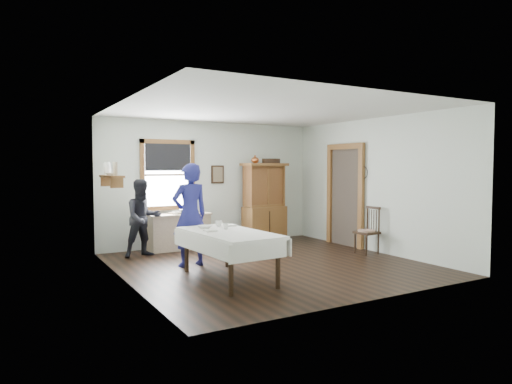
% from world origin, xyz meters
% --- Properties ---
extents(room, '(5.01, 5.01, 2.70)m').
position_xyz_m(room, '(0.00, 0.00, 1.35)').
color(room, black).
rests_on(room, ground).
extents(window, '(1.18, 0.07, 1.48)m').
position_xyz_m(window, '(-1.00, 2.46, 1.64)').
color(window, white).
rests_on(window, room).
extents(doorway, '(0.09, 1.14, 2.22)m').
position_xyz_m(doorway, '(2.46, 0.85, 1.16)').
color(doorway, '#443A31').
rests_on(doorway, room).
extents(wall_shelf, '(0.24, 1.00, 0.44)m').
position_xyz_m(wall_shelf, '(-2.37, 1.54, 1.57)').
color(wall_shelf, brown).
rests_on(wall_shelf, room).
extents(framed_picture, '(0.30, 0.04, 0.40)m').
position_xyz_m(framed_picture, '(0.15, 2.46, 1.55)').
color(framed_picture, black).
rests_on(framed_picture, room).
extents(rug_beater, '(0.01, 0.27, 0.27)m').
position_xyz_m(rug_beater, '(2.45, 0.30, 1.72)').
color(rug_beater, black).
rests_on(rug_beater, room).
extents(work_counter, '(1.32, 0.54, 0.75)m').
position_xyz_m(work_counter, '(-0.86, 2.20, 0.37)').
color(work_counter, '#C8B48A').
rests_on(work_counter, room).
extents(china_hutch, '(1.09, 0.59, 1.80)m').
position_xyz_m(china_hutch, '(1.20, 2.18, 0.90)').
color(china_hutch, brown).
rests_on(china_hutch, room).
extents(dining_table, '(1.10, 1.91, 0.74)m').
position_xyz_m(dining_table, '(-1.10, -0.61, 0.37)').
color(dining_table, white).
rests_on(dining_table, room).
extents(spindle_chair, '(0.46, 0.46, 0.94)m').
position_xyz_m(spindle_chair, '(2.18, -0.11, 0.47)').
color(spindle_chair, black).
rests_on(spindle_chair, room).
extents(pail, '(0.34, 0.34, 0.29)m').
position_xyz_m(pail, '(0.59, 1.73, 0.15)').
color(pail, gray).
rests_on(pail, room).
extents(wicker_basket, '(0.37, 0.30, 0.20)m').
position_xyz_m(wicker_basket, '(0.98, 1.72, 0.10)').
color(wicker_basket, tan).
rests_on(wicker_basket, room).
extents(woman_blue, '(0.63, 0.43, 1.65)m').
position_xyz_m(woman_blue, '(-1.26, 0.59, 0.82)').
color(woman_blue, navy).
rests_on(woman_blue, room).
extents(figure_dark, '(0.71, 0.57, 1.37)m').
position_xyz_m(figure_dark, '(-1.72, 1.83, 0.69)').
color(figure_dark, black).
rests_on(figure_dark, room).
extents(table_cup_a, '(0.15, 0.15, 0.09)m').
position_xyz_m(table_cup_a, '(-0.98, 0.02, 0.79)').
color(table_cup_a, white).
rests_on(table_cup_a, dining_table).
extents(table_cup_b, '(0.12, 0.12, 0.09)m').
position_xyz_m(table_cup_b, '(-1.02, -0.34, 0.79)').
color(table_cup_b, white).
rests_on(table_cup_b, dining_table).
extents(table_bowl, '(0.30, 0.30, 0.06)m').
position_xyz_m(table_bowl, '(-1.29, -0.13, 0.77)').
color(table_bowl, white).
rests_on(table_bowl, dining_table).
extents(counter_book, '(0.28, 0.29, 0.02)m').
position_xyz_m(counter_book, '(-1.01, 2.13, 0.76)').
color(counter_book, '#77684F').
rests_on(counter_book, work_counter).
extents(counter_bowl, '(0.19, 0.19, 0.06)m').
position_xyz_m(counter_bowl, '(-0.94, 2.12, 0.78)').
color(counter_bowl, white).
rests_on(counter_bowl, work_counter).
extents(shelf_bowl, '(0.22, 0.22, 0.05)m').
position_xyz_m(shelf_bowl, '(-2.37, 1.55, 1.60)').
color(shelf_bowl, white).
rests_on(shelf_bowl, wall_shelf).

